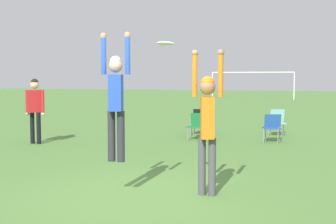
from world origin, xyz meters
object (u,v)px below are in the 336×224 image
at_px(frisbee, 166,44).
at_px(person_spectator_near, 35,104).
at_px(person_jumping, 116,94).
at_px(person_defending, 207,118).
at_px(camping_chair_0, 277,120).
at_px(camping_chair_1, 200,120).
at_px(camping_chair_3, 197,124).
at_px(camping_chair_2, 272,125).

height_order(frisbee, person_spectator_near, frisbee).
height_order(person_jumping, person_defending, person_jumping).
relative_size(frisbee, person_spectator_near, 0.15).
xyz_separation_m(person_defending, camping_chair_0, (0.15, 8.17, -0.74)).
height_order(person_defending, camping_chair_1, person_defending).
distance_m(person_defending, frisbee, 1.33).
xyz_separation_m(person_jumping, camping_chair_3, (-0.62, 6.84, -1.14)).
bearing_deg(camping_chair_0, camping_chair_1, -23.14).
bearing_deg(person_spectator_near, person_jumping, -95.34).
distance_m(camping_chair_1, person_spectator_near, 5.36).
bearing_deg(camping_chair_0, person_defending, 56.97).
bearing_deg(person_jumping, camping_chair_1, -12.12).
height_order(person_defending, camping_chair_0, person_defending).
distance_m(person_jumping, person_defending, 1.48).
distance_m(person_jumping, camping_chair_0, 8.83).
bearing_deg(camping_chair_3, person_spectator_near, 36.68).
relative_size(person_defending, camping_chair_2, 2.87).
bearing_deg(camping_chair_1, camping_chair_3, 83.39).
bearing_deg(frisbee, person_jumping, -155.74).
relative_size(person_defending, camping_chair_1, 2.81).
bearing_deg(person_jumping, camping_chair_0, -28.57).
height_order(person_jumping, camping_chair_1, person_jumping).
relative_size(camping_chair_2, camping_chair_3, 1.02).
bearing_deg(camping_chair_1, frisbee, 82.29).
distance_m(camping_chair_0, camping_chair_3, 2.78).
height_order(frisbee, camping_chair_3, frisbee).
bearing_deg(frisbee, person_defending, 11.96).
bearing_deg(person_defending, frisbee, -96.69).
bearing_deg(camping_chair_0, frisbee, 52.56).
xyz_separation_m(person_jumping, camping_chair_0, (1.51, 8.63, -1.11)).
distance_m(frisbee, camping_chair_2, 7.02).
distance_m(frisbee, camping_chair_0, 8.56).
distance_m(camping_chair_3, person_spectator_near, 4.74).
bearing_deg(person_defending, camping_chair_1, 177.81).
bearing_deg(person_jumping, person_spectator_near, 27.69).
height_order(camping_chair_3, person_spectator_near, person_spectator_near).
xyz_separation_m(camping_chair_1, person_spectator_near, (-3.72, -3.79, 0.66)).
bearing_deg(person_defending, person_jumping, -90.00).
relative_size(person_jumping, camping_chair_3, 2.58).
height_order(person_defending, person_spectator_near, person_defending).
bearing_deg(frisbee, camping_chair_2, 82.74).
bearing_deg(camping_chair_2, person_jumping, 59.59).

